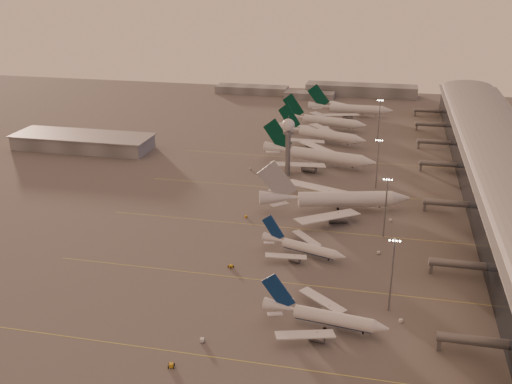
# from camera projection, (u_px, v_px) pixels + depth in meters

# --- Properties ---
(ground) EXTENTS (700.00, 700.00, 0.00)m
(ground) POSITION_uv_depth(u_px,v_px,m) (211.00, 290.00, 199.34)
(ground) COLOR #4E4C4C
(ground) RESTS_ON ground
(taxiway_markings) EXTENTS (180.00, 185.25, 0.02)m
(taxiway_markings) POSITION_uv_depth(u_px,v_px,m) (321.00, 230.00, 244.24)
(taxiway_markings) COLOR gold
(taxiway_markings) RESTS_ON ground
(terminal) EXTENTS (57.00, 362.00, 23.04)m
(terminal) POSITION_uv_depth(u_px,v_px,m) (506.00, 176.00, 273.83)
(terminal) COLOR black
(terminal) RESTS_ON ground
(hangar) EXTENTS (82.00, 27.00, 8.50)m
(hangar) POSITION_uv_depth(u_px,v_px,m) (83.00, 142.00, 350.02)
(hangar) COLOR slate
(hangar) RESTS_ON ground
(radar_tower) EXTENTS (6.40, 6.40, 31.10)m
(radar_tower) POSITION_uv_depth(u_px,v_px,m) (288.00, 136.00, 300.24)
(radar_tower) COLOR slate
(radar_tower) RESTS_ON ground
(mast_a) EXTENTS (3.60, 0.56, 25.00)m
(mast_a) POSITION_uv_depth(u_px,v_px,m) (392.00, 271.00, 182.56)
(mast_a) COLOR slate
(mast_a) RESTS_ON ground
(mast_b) EXTENTS (3.60, 0.56, 25.00)m
(mast_b) POSITION_uv_depth(u_px,v_px,m) (386.00, 205.00, 233.31)
(mast_b) COLOR slate
(mast_b) RESTS_ON ground
(mast_c) EXTENTS (3.60, 0.56, 25.00)m
(mast_c) POSITION_uv_depth(u_px,v_px,m) (378.00, 161.00, 284.47)
(mast_c) COLOR slate
(mast_c) RESTS_ON ground
(mast_d) EXTENTS (3.60, 0.56, 25.00)m
(mast_d) POSITION_uv_depth(u_px,v_px,m) (379.00, 117.00, 366.92)
(mast_d) COLOR slate
(mast_d) RESTS_ON ground
(distant_horizon) EXTENTS (165.00, 37.50, 9.00)m
(distant_horizon) POSITION_uv_depth(u_px,v_px,m) (327.00, 90.00, 493.81)
(distant_horizon) COLOR slate
(distant_horizon) RESTS_ON ground
(narrowbody_near) EXTENTS (38.94, 30.90, 15.25)m
(narrowbody_near) POSITION_uv_depth(u_px,v_px,m) (324.00, 319.00, 177.37)
(narrowbody_near) COLOR silver
(narrowbody_near) RESTS_ON ground
(narrowbody_mid) EXTENTS (33.35, 26.20, 13.43)m
(narrowbody_mid) POSITION_uv_depth(u_px,v_px,m) (303.00, 249.00, 221.91)
(narrowbody_mid) COLOR silver
(narrowbody_mid) RESTS_ON ground
(widebody_white) EXTENTS (65.60, 51.94, 23.52)m
(widebody_white) POSITION_uv_depth(u_px,v_px,m) (335.00, 202.00, 261.46)
(widebody_white) COLOR silver
(widebody_white) RESTS_ON ground
(greentail_a) EXTENTS (63.15, 50.45, 23.26)m
(greentail_a) POSITION_uv_depth(u_px,v_px,m) (319.00, 158.00, 320.84)
(greentail_a) COLOR silver
(greentail_a) RESTS_ON ground
(greentail_b) EXTENTS (56.65, 44.97, 21.44)m
(greentail_b) POSITION_uv_depth(u_px,v_px,m) (321.00, 137.00, 362.20)
(greentail_b) COLOR silver
(greentail_b) RESTS_ON ground
(greentail_c) EXTENTS (57.58, 45.96, 21.28)m
(greentail_c) POSITION_uv_depth(u_px,v_px,m) (324.00, 123.00, 393.32)
(greentail_c) COLOR silver
(greentail_c) RESTS_ON ground
(greentail_d) EXTENTS (60.62, 48.99, 22.03)m
(greentail_d) POSITION_uv_depth(u_px,v_px,m) (350.00, 111.00, 425.38)
(greentail_d) COLOR silver
(greentail_d) RESTS_ON ground
(gsv_truck_a) EXTENTS (6.65, 4.00, 2.53)m
(gsv_truck_a) POSITION_uv_depth(u_px,v_px,m) (204.00, 338.00, 171.20)
(gsv_truck_a) COLOR silver
(gsv_truck_a) RESTS_ON ground
(gsv_tug_near) EXTENTS (3.07, 4.26, 1.10)m
(gsv_tug_near) POSITION_uv_depth(u_px,v_px,m) (171.00, 365.00, 160.75)
(gsv_tug_near) COLOR #BF9216
(gsv_tug_near) RESTS_ON ground
(gsv_catering_a) EXTENTS (5.12, 3.05, 3.93)m
(gsv_catering_a) POSITION_uv_depth(u_px,v_px,m) (402.00, 317.00, 180.47)
(gsv_catering_a) COLOR silver
(gsv_catering_a) RESTS_ON ground
(gsv_tug_mid) EXTENTS (4.35, 3.92, 1.07)m
(gsv_tug_mid) POSITION_uv_depth(u_px,v_px,m) (231.00, 266.00, 213.54)
(gsv_tug_mid) COLOR #BF9216
(gsv_tug_mid) RESTS_ON ground
(gsv_truck_b) EXTENTS (5.71, 3.81, 2.17)m
(gsv_truck_b) POSITION_uv_depth(u_px,v_px,m) (380.00, 251.00, 223.40)
(gsv_truck_b) COLOR silver
(gsv_truck_b) RESTS_ON ground
(gsv_truck_c) EXTENTS (4.47, 4.60, 1.91)m
(gsv_truck_c) POSITION_uv_depth(u_px,v_px,m) (247.00, 215.00, 255.85)
(gsv_truck_c) COLOR #BF9216
(gsv_truck_c) RESTS_ON ground
(gsv_catering_b) EXTENTS (5.37, 2.86, 4.25)m
(gsv_catering_b) POSITION_uv_depth(u_px,v_px,m) (391.00, 217.00, 251.23)
(gsv_catering_b) COLOR silver
(gsv_catering_b) RESTS_ON ground
(gsv_truck_d) EXTENTS (3.30, 5.19, 1.97)m
(gsv_truck_d) POSITION_uv_depth(u_px,v_px,m) (250.00, 168.00, 315.48)
(gsv_truck_d) COLOR silver
(gsv_truck_d) RESTS_ON ground
(gsv_tug_hangar) EXTENTS (3.48, 2.12, 0.99)m
(gsv_tug_hangar) POSITION_uv_depth(u_px,v_px,m) (358.00, 163.00, 324.00)
(gsv_tug_hangar) COLOR #BF9216
(gsv_tug_hangar) RESTS_ON ground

